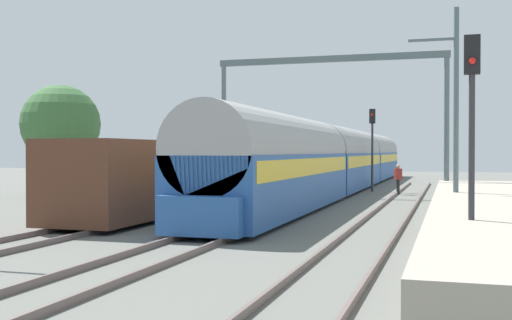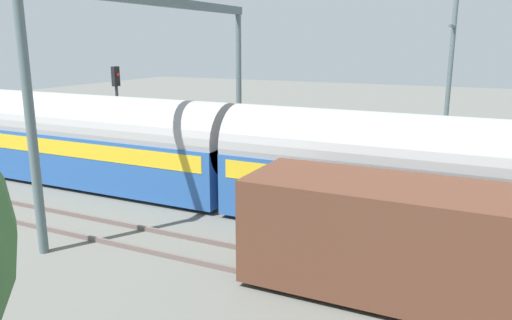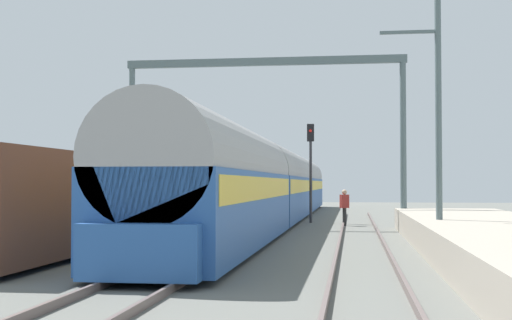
# 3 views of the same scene
# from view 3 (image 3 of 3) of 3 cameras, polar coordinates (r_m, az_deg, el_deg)

# --- Properties ---
(ground) EXTENTS (120.00, 120.00, 0.00)m
(ground) POSITION_cam_3_polar(r_m,az_deg,el_deg) (17.75, -5.63, -8.43)
(ground) COLOR #62635D
(track_far_west) EXTENTS (1.52, 60.00, 0.16)m
(track_far_west) POSITION_cam_3_polar(r_m,az_deg,el_deg) (19.20, -18.43, -7.61)
(track_far_west) COLOR #675753
(track_far_west) RESTS_ON ground
(track_west) EXTENTS (1.52, 60.00, 0.16)m
(track_west) POSITION_cam_3_polar(r_m,az_deg,el_deg) (17.74, -5.63, -8.18)
(track_west) COLOR #675753
(track_west) RESTS_ON ground
(track_east) EXTENTS (1.52, 60.00, 0.16)m
(track_east) POSITION_cam_3_polar(r_m,az_deg,el_deg) (17.27, 8.65, -8.34)
(track_east) COLOR #675753
(track_east) RESTS_ON ground
(passenger_train) EXTENTS (2.93, 49.20, 3.82)m
(passenger_train) POSITION_cam_3_polar(r_m,az_deg,el_deg) (38.03, 1.58, -1.96)
(passenger_train) COLOR #28569E
(passenger_train) RESTS_ON ground
(freight_car) EXTENTS (2.80, 13.00, 2.70)m
(freight_car) POSITION_cam_3_polar(r_m,az_deg,el_deg) (21.71, -15.07, -3.28)
(freight_car) COLOR #563323
(freight_car) RESTS_ON ground
(person_crossing) EXTENTS (0.47, 0.40, 1.73)m
(person_crossing) POSITION_cam_3_polar(r_m,az_deg,el_deg) (34.46, 7.07, -3.52)
(person_crossing) COLOR #242424
(person_crossing) RESTS_ON ground
(railway_signal_far) EXTENTS (0.36, 0.30, 5.09)m
(railway_signal_far) POSITION_cam_3_polar(r_m,az_deg,el_deg) (36.93, 4.38, 0.05)
(railway_signal_far) COLOR #2D2D33
(railway_signal_far) RESTS_ON ground
(catenary_gantry) EXTENTS (13.07, 0.28, 7.86)m
(catenary_gantry) POSITION_cam_3_polar(r_m,az_deg,el_deg) (33.21, 0.64, 4.43)
(catenary_gantry) COLOR #526466
(catenary_gantry) RESTS_ON ground
(catenary_pole_east_mid) EXTENTS (1.90, 0.20, 8.00)m
(catenary_pole_east_mid) POSITION_cam_3_polar(r_m,az_deg,el_deg) (23.06, 14.23, 3.46)
(catenary_pole_east_mid) COLOR #526466
(catenary_pole_east_mid) RESTS_ON ground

